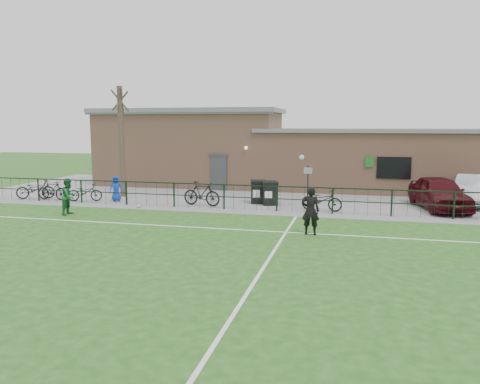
% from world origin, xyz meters
% --- Properties ---
extents(ground, '(90.00, 90.00, 0.00)m').
position_xyz_m(ground, '(0.00, 0.00, 0.00)').
color(ground, '#205017').
rests_on(ground, ground).
extents(paving_strip, '(34.00, 13.00, 0.02)m').
position_xyz_m(paving_strip, '(0.00, 13.50, 0.01)').
color(paving_strip, gray).
rests_on(paving_strip, ground).
extents(pitch_line_touch, '(28.00, 0.10, 0.01)m').
position_xyz_m(pitch_line_touch, '(0.00, 7.80, 0.00)').
color(pitch_line_touch, white).
rests_on(pitch_line_touch, ground).
extents(pitch_line_mid, '(28.00, 0.10, 0.01)m').
position_xyz_m(pitch_line_mid, '(0.00, 4.00, 0.00)').
color(pitch_line_mid, white).
rests_on(pitch_line_mid, ground).
extents(pitch_line_perp, '(0.10, 16.00, 0.01)m').
position_xyz_m(pitch_line_perp, '(2.00, 0.00, 0.00)').
color(pitch_line_perp, white).
rests_on(pitch_line_perp, ground).
extents(perimeter_fence, '(28.00, 0.10, 1.20)m').
position_xyz_m(perimeter_fence, '(0.00, 8.00, 0.60)').
color(perimeter_fence, black).
rests_on(perimeter_fence, ground).
extents(bare_tree, '(0.30, 0.30, 6.00)m').
position_xyz_m(bare_tree, '(-8.00, 10.50, 3.00)').
color(bare_tree, '#413327').
rests_on(bare_tree, ground).
extents(wheelie_bin_left, '(0.91, 0.98, 1.07)m').
position_xyz_m(wheelie_bin_left, '(0.38, 9.71, 0.56)').
color(wheelie_bin_left, black).
rests_on(wheelie_bin_left, paving_strip).
extents(wheelie_bin_right, '(0.87, 0.94, 1.06)m').
position_xyz_m(wheelie_bin_right, '(-0.30, 10.07, 0.55)').
color(wheelie_bin_right, black).
rests_on(wheelie_bin_right, paving_strip).
extents(sign_post, '(0.06, 0.06, 2.00)m').
position_xyz_m(sign_post, '(2.25, 9.48, 1.02)').
color(sign_post, black).
rests_on(sign_post, paving_strip).
extents(car_maroon, '(2.66, 4.82, 1.55)m').
position_xyz_m(car_maroon, '(8.29, 10.33, 0.80)').
color(car_maroon, '#3F0B11').
rests_on(car_maroon, paving_strip).
extents(car_silver, '(2.80, 4.71, 1.47)m').
position_xyz_m(car_silver, '(10.17, 12.19, 0.75)').
color(car_silver, '#ABADB3').
rests_on(car_silver, paving_strip).
extents(bicycle_a, '(2.07, 1.44, 1.03)m').
position_xyz_m(bicycle_a, '(-12.14, 8.61, 0.53)').
color(bicycle_a, black).
rests_on(bicycle_a, paving_strip).
extents(bicycle_b, '(1.73, 0.51, 1.03)m').
position_xyz_m(bicycle_b, '(-11.00, 8.43, 0.54)').
color(bicycle_b, black).
rests_on(bicycle_b, paving_strip).
extents(bicycle_c, '(1.86, 1.12, 0.92)m').
position_xyz_m(bicycle_c, '(-9.12, 8.50, 0.48)').
color(bicycle_c, black).
rests_on(bicycle_c, paving_strip).
extents(bicycle_d, '(2.05, 0.93, 1.19)m').
position_xyz_m(bicycle_d, '(-2.81, 8.61, 0.62)').
color(bicycle_d, black).
rests_on(bicycle_d, paving_strip).
extents(bicycle_e, '(2.00, 1.05, 1.00)m').
position_xyz_m(bicycle_e, '(2.97, 8.66, 0.52)').
color(bicycle_e, black).
rests_on(bicycle_e, paving_strip).
extents(spectator_child, '(0.74, 0.61, 1.31)m').
position_xyz_m(spectator_child, '(-7.54, 8.87, 0.68)').
color(spectator_child, '#1239B1').
rests_on(spectator_child, paving_strip).
extents(goalkeeper_kick, '(1.17, 3.90, 2.65)m').
position_xyz_m(goalkeeper_kick, '(2.88, 3.95, 0.91)').
color(goalkeeper_kick, black).
rests_on(goalkeeper_kick, ground).
extents(outfield_player, '(0.61, 0.79, 1.61)m').
position_xyz_m(outfield_player, '(-7.83, 5.20, 0.81)').
color(outfield_player, '#1A5D2C').
rests_on(outfield_player, ground).
extents(ball_ground, '(0.20, 0.20, 0.20)m').
position_xyz_m(ball_ground, '(-5.52, 7.31, 0.10)').
color(ball_ground, silver).
rests_on(ball_ground, ground).
extents(clubhouse, '(24.25, 5.40, 4.96)m').
position_xyz_m(clubhouse, '(-0.88, 16.50, 2.22)').
color(clubhouse, tan).
rests_on(clubhouse, ground).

